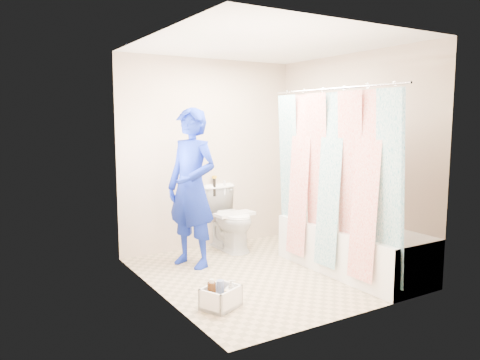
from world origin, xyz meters
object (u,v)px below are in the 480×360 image
bathtub (352,247)px  toilet (229,218)px  plumber (192,188)px  cleaning_caddy (222,298)px

bathtub → toilet: toilet is taller
bathtub → toilet: 1.62m
plumber → toilet: bearing=94.5°
bathtub → toilet: bearing=116.0°
cleaning_caddy → bathtub: bearing=-18.8°
toilet → cleaning_caddy: toilet is taller
bathtub → cleaning_caddy: 1.72m
bathtub → cleaning_caddy: bathtub is taller
cleaning_caddy → plumber: bearing=52.4°
bathtub → plumber: plumber is taller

